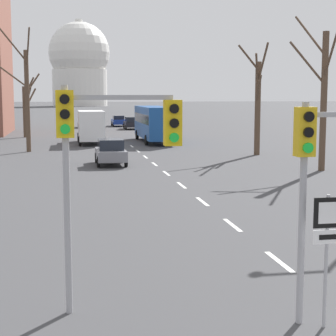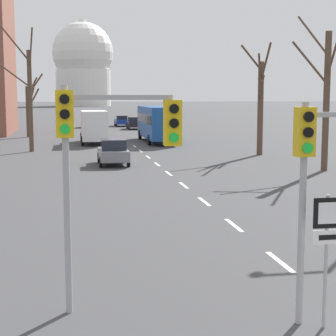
# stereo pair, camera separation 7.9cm
# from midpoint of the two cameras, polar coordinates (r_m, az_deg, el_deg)

# --- Properties ---
(lane_stripe_1) EXTENTS (0.16, 2.00, 0.01)m
(lane_stripe_1) POSITION_cam_midpoint_polar(r_m,az_deg,el_deg) (16.03, 11.47, -9.33)
(lane_stripe_1) COLOR silver
(lane_stripe_1) RESTS_ON ground_plane
(lane_stripe_2) EXTENTS (0.16, 2.00, 0.01)m
(lane_stripe_2) POSITION_cam_midpoint_polar(r_m,az_deg,el_deg) (20.14, 6.82, -5.77)
(lane_stripe_2) COLOR silver
(lane_stripe_2) RESTS_ON ground_plane
(lane_stripe_3) EXTENTS (0.16, 2.00, 0.01)m
(lane_stripe_3) POSITION_cam_midpoint_polar(r_m,az_deg,el_deg) (24.39, 3.79, -3.42)
(lane_stripe_3) COLOR silver
(lane_stripe_3) RESTS_ON ground_plane
(lane_stripe_4) EXTENTS (0.16, 2.00, 0.01)m
(lane_stripe_4) POSITION_cam_midpoint_polar(r_m,az_deg,el_deg) (28.72, 1.69, -1.76)
(lane_stripe_4) COLOR silver
(lane_stripe_4) RESTS_ON ground_plane
(lane_stripe_5) EXTENTS (0.16, 2.00, 0.01)m
(lane_stripe_5) POSITION_cam_midpoint_polar(r_m,az_deg,el_deg) (33.09, 0.14, -0.54)
(lane_stripe_5) COLOR silver
(lane_stripe_5) RESTS_ON ground_plane
(lane_stripe_6) EXTENTS (0.16, 2.00, 0.01)m
(lane_stripe_6) POSITION_cam_midpoint_polar(r_m,az_deg,el_deg) (37.49, -1.05, 0.39)
(lane_stripe_6) COLOR silver
(lane_stripe_6) RESTS_ON ground_plane
(lane_stripe_7) EXTENTS (0.16, 2.00, 0.01)m
(lane_stripe_7) POSITION_cam_midpoint_polar(r_m,az_deg,el_deg) (41.92, -1.99, 1.13)
(lane_stripe_7) COLOR silver
(lane_stripe_7) RESTS_ON ground_plane
(lane_stripe_8) EXTENTS (0.16, 2.00, 0.01)m
(lane_stripe_8) POSITION_cam_midpoint_polar(r_m,az_deg,el_deg) (46.36, -2.75, 1.73)
(lane_stripe_8) COLOR silver
(lane_stripe_8) RESTS_ON ground_plane
(lane_stripe_9) EXTENTS (0.16, 2.00, 0.01)m
(lane_stripe_9) POSITION_cam_midpoint_polar(r_m,az_deg,el_deg) (50.81, -3.37, 2.22)
(lane_stripe_9) COLOR silver
(lane_stripe_9) RESTS_ON ground_plane
(traffic_signal_near_left) EXTENTS (2.58, 0.34, 4.78)m
(traffic_signal_near_left) POSITION_cam_midpoint_polar(r_m,az_deg,el_deg) (11.65, -6.29, 2.73)
(traffic_signal_near_left) COLOR #9E9EA3
(traffic_signal_near_left) RESTS_ON ground_plane
(route_sign_post) EXTENTS (0.60, 0.08, 2.67)m
(route_sign_post) POSITION_cam_midpoint_polar(r_m,az_deg,el_deg) (11.41, 16.05, -6.82)
(route_sign_post) COLOR #9E9EA3
(route_sign_post) RESTS_ON ground_plane
(sedan_near_left) EXTENTS (1.89, 4.59, 1.61)m
(sedan_near_left) POSITION_cam_midpoint_polar(r_m,az_deg,el_deg) (84.03, -4.72, 4.82)
(sedan_near_left) COLOR navy
(sedan_near_left) RESTS_ON ground_plane
(sedan_near_right) EXTENTS (1.74, 3.89, 1.64)m
(sedan_near_right) POSITION_cam_midpoint_polar(r_m,az_deg,el_deg) (80.95, -8.18, 4.67)
(sedan_near_right) COLOR #2D4C33
(sedan_near_right) RESTS_ON ground_plane
(sedan_mid_centre) EXTENTS (1.95, 3.96, 1.72)m
(sedan_mid_centre) POSITION_cam_midpoint_polar(r_m,az_deg,el_deg) (37.18, -5.53, 1.64)
(sedan_mid_centre) COLOR slate
(sedan_mid_centre) RESTS_ON ground_plane
(sedan_far_left) EXTENTS (1.85, 4.22, 1.66)m
(sedan_far_left) POSITION_cam_midpoint_polar(r_m,az_deg,el_deg) (76.58, -3.43, 4.59)
(sedan_far_left) COLOR black
(sedan_far_left) RESTS_ON ground_plane
(city_bus) EXTENTS (2.66, 10.80, 3.48)m
(city_bus) POSITION_cam_midpoint_polar(r_m,az_deg,el_deg) (54.99, -1.11, 4.76)
(city_bus) COLOR #19478C
(city_bus) RESTS_ON ground_plane
(delivery_truck) EXTENTS (2.44, 7.20, 3.14)m
(delivery_truck) POSITION_cam_midpoint_polar(r_m,az_deg,el_deg) (53.77, -7.52, 4.27)
(delivery_truck) COLOR #333842
(delivery_truck) RESTS_ON ground_plane
(bare_tree_left_near) EXTENTS (1.91, 2.64, 6.99)m
(bare_tree_left_near) POSITION_cam_midpoint_polar(r_m,az_deg,el_deg) (63.54, -13.87, 5.93)
(bare_tree_left_near) COLOR brown
(bare_tree_left_near) RESTS_ON ground_plane
(bare_tree_right_near) EXTENTS (2.29, 5.31, 9.64)m
(bare_tree_right_near) POSITION_cam_midpoint_polar(r_m,az_deg,el_deg) (35.33, 15.74, 7.16)
(bare_tree_right_near) COLOR brown
(bare_tree_right_near) RESTS_ON ground_plane
(bare_tree_left_far) EXTENTS (3.49, 3.18, 10.64)m
(bare_tree_left_far) POSITION_cam_midpoint_polar(r_m,az_deg,el_deg) (46.91, -13.95, 7.28)
(bare_tree_left_far) COLOR brown
(bare_tree_left_far) RESTS_ON ground_plane
(bare_tree_right_far) EXTENTS (1.94, 2.68, 8.35)m
(bare_tree_right_far) POSITION_cam_midpoint_polar(r_m,az_deg,el_deg) (43.56, 9.42, 6.63)
(bare_tree_right_far) COLOR brown
(bare_tree_right_far) RESTS_ON ground_plane
(capitol_dome) EXTENTS (25.69, 25.69, 36.29)m
(capitol_dome) POSITION_cam_midpoint_polar(r_m,az_deg,el_deg) (244.53, -8.61, 10.39)
(capitol_dome) COLOR silver
(capitol_dome) RESTS_ON ground_plane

